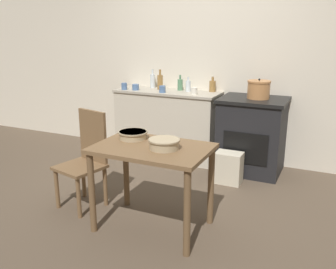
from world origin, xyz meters
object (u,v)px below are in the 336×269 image
(stock_pot, at_px, (259,89))
(mixing_bowl_large, at_px, (164,143))
(chair, at_px, (86,158))
(flour_sack, at_px, (229,168))
(bottle_mid_left, at_px, (153,81))
(cup_mid_right, at_px, (194,91))
(cup_far_right, at_px, (162,89))
(bottle_left, at_px, (188,86))
(work_table, at_px, (152,161))
(cup_center_right, at_px, (136,87))
(mixing_bowl_small, at_px, (133,135))
(stove, at_px, (252,135))
(cup_right, at_px, (124,86))
(bottle_center_left, at_px, (160,82))
(bottle_far_left, at_px, (180,84))
(bottle_center, at_px, (212,86))

(stock_pot, bearing_deg, mixing_bowl_large, -102.88)
(chair, bearing_deg, flour_sack, 57.72)
(chair, xyz_separation_m, bottle_mid_left, (-0.18, 1.79, 0.52))
(stock_pot, xyz_separation_m, cup_mid_right, (-0.79, -0.06, -0.06))
(cup_far_right, bearing_deg, bottle_left, 38.56)
(stock_pot, relative_size, mixing_bowl_large, 1.02)
(work_table, xyz_separation_m, cup_mid_right, (-0.27, 1.67, 0.33))
(bottle_left, bearing_deg, flour_sack, -38.66)
(cup_center_right, bearing_deg, mixing_bowl_small, -61.27)
(chair, bearing_deg, work_table, 3.75)
(stove, bearing_deg, bottle_left, 172.32)
(bottle_left, bearing_deg, work_table, -77.24)
(chair, height_order, flour_sack, chair)
(stove, distance_m, cup_right, 1.80)
(stock_pot, xyz_separation_m, cup_center_right, (-1.62, -0.06, -0.07))
(bottle_mid_left, distance_m, cup_center_right, 0.29)
(mixing_bowl_large, height_order, bottle_center_left, bottle_center_left)
(stove, xyz_separation_m, flour_sack, (-0.14, -0.48, -0.28))
(chair, relative_size, bottle_center_left, 3.55)
(mixing_bowl_large, bearing_deg, mixing_bowl_small, 159.02)
(flour_sack, height_order, cup_right, cup_right)
(cup_center_right, height_order, cup_right, cup_right)
(mixing_bowl_small, bearing_deg, flour_sack, 62.07)
(bottle_far_left, bearing_deg, flour_sack, -36.22)
(work_table, relative_size, chair, 1.03)
(bottle_mid_left, bearing_deg, cup_far_right, -45.54)
(stove, relative_size, cup_center_right, 10.07)
(mixing_bowl_large, xyz_separation_m, bottle_mid_left, (-1.10, 1.94, 0.21))
(bottle_center_left, distance_m, bottle_center, 0.71)
(stock_pot, xyz_separation_m, bottle_center_left, (-1.35, 0.13, -0.00))
(stove, relative_size, bottle_center_left, 3.43)
(cup_right, bearing_deg, cup_mid_right, 2.63)
(work_table, bearing_deg, bottle_left, 102.76)
(stock_pot, bearing_deg, work_table, -106.66)
(stock_pot, relative_size, mixing_bowl_small, 1.02)
(stock_pot, xyz_separation_m, bottle_left, (-0.93, 0.12, -0.03))
(work_table, relative_size, cup_far_right, 11.19)
(cup_far_right, bearing_deg, mixing_bowl_small, -74.06)
(bottle_left, xyz_separation_m, cup_right, (-0.83, -0.22, -0.03))
(flour_sack, bearing_deg, work_table, -104.87)
(mixing_bowl_large, height_order, cup_far_right, cup_far_right)
(chair, height_order, cup_far_right, cup_far_right)
(chair, bearing_deg, stove, 64.65)
(cup_right, bearing_deg, bottle_center, 16.91)
(bottle_center_left, bearing_deg, bottle_far_left, 8.34)
(stock_pot, xyz_separation_m, bottle_mid_left, (-1.49, 0.20, -0.01))
(mixing_bowl_large, bearing_deg, chair, 170.89)
(cup_center_right, bearing_deg, cup_right, -164.56)
(mixing_bowl_large, distance_m, cup_center_right, 2.08)
(mixing_bowl_small, bearing_deg, bottle_mid_left, 111.80)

